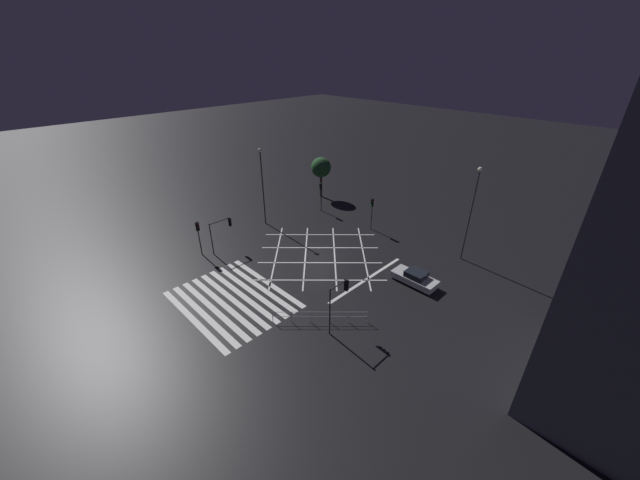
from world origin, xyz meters
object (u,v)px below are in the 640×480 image
traffic_light_se_cross (339,295)px  street_tree_near (321,168)px  waiting_car (415,278)px  street_lamp_east (473,204)px  street_lamp_west (262,179)px  traffic_light_median_north (372,207)px  traffic_light_nw_cross (321,191)px  traffic_light_sw_main (198,232)px  traffic_light_sw_cross (222,228)px

traffic_light_se_cross → street_tree_near: 27.16m
street_tree_near → waiting_car: 23.21m
street_lamp_east → street_lamp_west: street_lamp_east is taller
traffic_light_median_north → waiting_car: 11.39m
traffic_light_nw_cross → traffic_light_sw_main: bearing=-2.1°
street_lamp_west → street_tree_near: street_lamp_west is taller
street_lamp_east → street_lamp_west: 22.36m
street_lamp_west → traffic_light_sw_cross: bearing=-72.5°
traffic_light_nw_cross → traffic_light_sw_main: 16.55m
traffic_light_nw_cross → street_tree_near: size_ratio=0.68×
traffic_light_sw_main → waiting_car: bearing=31.5°
traffic_light_median_north → traffic_light_nw_cross: 7.89m
traffic_light_se_cross → street_lamp_east: 16.53m
traffic_light_median_north → traffic_light_nw_cross: traffic_light_median_north is taller
traffic_light_median_north → waiting_car: bearing=58.8°
traffic_light_median_north → street_tree_near: bearing=-106.1°
traffic_light_sw_main → waiting_car: (18.05, 11.08, -2.09)m
traffic_light_sw_main → waiting_car: traffic_light_sw_main is taller
traffic_light_nw_cross → street_lamp_west: size_ratio=0.42×
traffic_light_sw_cross → street_lamp_west: (-2.19, 6.93, 3.01)m
traffic_light_sw_cross → waiting_car: 19.54m
traffic_light_sw_cross → traffic_light_median_north: bearing=-27.9°
traffic_light_se_cross → street_tree_near: size_ratio=0.74×
traffic_light_se_cross → street_tree_near: (-20.12, 18.20, 1.17)m
traffic_light_se_cross → traffic_light_median_north: bearing=30.1°
street_lamp_east → waiting_car: 8.91m
traffic_light_sw_cross → waiting_car: traffic_light_sw_cross is taller
traffic_light_se_cross → street_lamp_west: 20.07m
traffic_light_sw_main → traffic_light_nw_cross: bearing=87.9°
traffic_light_median_north → waiting_car: size_ratio=0.95×
traffic_light_sw_main → street_lamp_west: 9.73m
street_lamp_east → street_tree_near: (-22.03, 2.04, -1.74)m
street_lamp_east → waiting_car: bearing=-97.9°
traffic_light_median_north → waiting_car: traffic_light_median_north is taller
traffic_light_sw_cross → traffic_light_sw_main: traffic_light_sw_main is taller
traffic_light_se_cross → traffic_light_sw_cross: size_ratio=1.17×
street_tree_near → traffic_light_median_north: bearing=-16.1°
traffic_light_sw_main → street_lamp_east: size_ratio=0.40×
traffic_light_sw_cross → traffic_light_se_cross: bearing=-90.9°
traffic_light_median_north → waiting_car: (9.57, -5.79, -2.19)m
traffic_light_sw_cross → street_tree_near: 18.41m
traffic_light_median_north → traffic_light_nw_cross: (-7.88, -0.33, -0.05)m
traffic_light_median_north → street_lamp_east: (10.54, 1.27, 3.15)m
waiting_car → traffic_light_nw_cross: bearing=-17.4°
traffic_light_sw_cross → traffic_light_sw_main: 2.36m
traffic_light_se_cross → street_lamp_west: (-18.56, 7.18, 2.60)m
traffic_light_sw_cross → traffic_light_sw_main: bearing=161.4°
street_lamp_west → waiting_car: street_lamp_west is taller
traffic_light_nw_cross → waiting_car: 18.41m
traffic_light_sw_cross → waiting_car: bearing=-62.9°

